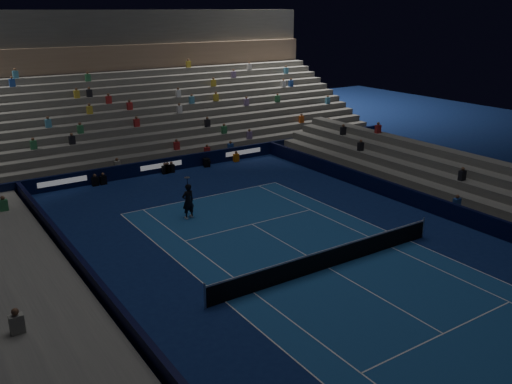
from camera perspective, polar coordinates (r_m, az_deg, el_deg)
The scene contains 11 objects.
ground at distance 25.42m, azimuth 7.57°, elevation -7.90°, with size 90.00×90.00×0.00m, color #0D1E52.
court_surface at distance 25.42m, azimuth 7.57°, elevation -7.89°, with size 10.97×23.77×0.01m, color #194A8B.
sponsor_barrier_far at distance 40.05m, azimuth -9.95°, elevation 2.73°, with size 44.00×0.25×1.00m, color black.
sponsor_barrier_east at distance 32.01m, azimuth 20.88°, elevation -2.34°, with size 0.25×37.00×1.00m, color black.
sponsor_barrier_west at distance 20.83m, azimuth -13.58°, elevation -13.14°, with size 0.25×37.00×1.00m, color black.
grandstand_main at distance 48.01m, azimuth -14.78°, elevation 8.55°, with size 44.00×15.20×11.20m.
grandstand_east at distance 34.65m, azimuth 24.35°, elevation -0.49°, with size 5.00×37.00×2.50m.
grandstand_west at distance 19.97m, azimuth -23.30°, elevation -14.36°, with size 5.00×37.00×2.50m.
tennis_net at distance 25.20m, azimuth 7.62°, elevation -6.87°, with size 12.90×0.10×1.10m.
tennis_player at distance 30.84m, azimuth -7.12°, elevation -0.96°, with size 0.74×0.49×2.03m, color black.
broadcast_camera at distance 41.14m, azimuth -5.18°, elevation 3.09°, with size 0.59×0.97×0.61m.
Camera 1 is at (-15.23, -16.94, 11.29)m, focal length 38.23 mm.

